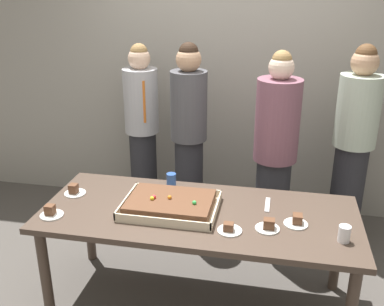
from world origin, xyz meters
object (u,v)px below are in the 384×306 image
object	(u,v)px
drink_cup_nearest	(171,180)
cake_server_utensil	(267,205)
drink_cup_middle	(344,234)
person_striped_tie_right	(189,138)
plated_slice_near_right	(268,226)
person_serving_front	(353,145)
person_far_right_suit	(142,131)
party_table	(199,222)
plated_slice_near_left	(51,213)
plated_slice_center_front	(74,191)
sheet_cake	(170,204)
person_green_shirt_behind	(275,153)
plated_slice_far_right	(297,221)
plated_slice_far_left	(229,229)

from	to	relation	value
drink_cup_nearest	cake_server_utensil	xyz separation A→B (m)	(0.71, -0.16, -0.05)
drink_cup_middle	person_striped_tie_right	world-z (taller)	person_striped_tie_right
plated_slice_near_right	person_serving_front	distance (m)	1.35
cake_server_utensil	person_far_right_suit	distance (m)	1.53
drink_cup_middle	person_serving_front	size ratio (longest dim) A/B	0.06
party_table	person_far_right_suit	xyz separation A→B (m)	(-0.74, 1.15, 0.21)
person_far_right_suit	plated_slice_near_left	bearing A→B (deg)	-33.05
plated_slice_near_left	drink_cup_nearest	world-z (taller)	drink_cup_nearest
drink_cup_middle	person_far_right_suit	distance (m)	2.10
plated_slice_center_front	drink_cup_middle	size ratio (longest dim) A/B	1.50
drink_cup_nearest	drink_cup_middle	bearing A→B (deg)	-24.02
party_table	sheet_cake	xyz separation A→B (m)	(-0.19, -0.01, 0.12)
party_table	person_green_shirt_behind	bearing A→B (deg)	60.42
party_table	person_striped_tie_right	size ratio (longest dim) A/B	1.23
plated_slice_center_front	drink_cup_nearest	xyz separation A→B (m)	(0.64, 0.26, 0.03)
cake_server_utensil	plated_slice_near_right	bearing A→B (deg)	-86.91
cake_server_utensil	person_far_right_suit	xyz separation A→B (m)	(-1.18, 0.97, 0.13)
drink_cup_middle	person_green_shirt_behind	distance (m)	1.09
party_table	plated_slice_far_right	size ratio (longest dim) A/B	13.83
drink_cup_nearest	person_serving_front	world-z (taller)	person_serving_front
plated_slice_near_right	person_striped_tie_right	xyz separation A→B (m)	(-0.72, 1.09, 0.14)
plated_slice_far_left	plated_slice_far_right	xyz separation A→B (m)	(0.40, 0.17, 0.00)
plated_slice_far_right	plated_slice_center_front	bearing A→B (deg)	175.67
person_serving_front	plated_slice_far_left	bearing A→B (deg)	15.80
plated_slice_center_front	cake_server_utensil	world-z (taller)	plated_slice_center_front
drink_cup_middle	person_serving_front	world-z (taller)	person_serving_front
plated_slice_center_front	person_striped_tie_right	size ratio (longest dim) A/B	0.09
cake_server_utensil	plated_slice_near_left	bearing A→B (deg)	-162.91
plated_slice_near_left	plated_slice_far_left	size ratio (longest dim) A/B	1.00
plated_slice_near_left	person_striped_tie_right	bearing A→B (deg)	61.13
cake_server_utensil	person_serving_front	distance (m)	1.10
sheet_cake	cake_server_utensil	world-z (taller)	sheet_cake
sheet_cake	cake_server_utensil	xyz separation A→B (m)	(0.63, 0.19, -0.04)
party_table	cake_server_utensil	bearing A→B (deg)	21.88
person_far_right_suit	plated_slice_far_left	bearing A→B (deg)	10.01
plated_slice_far_left	sheet_cake	bearing A→B (deg)	154.70
person_serving_front	plated_slice_near_right	bearing A→B (deg)	22.21
drink_cup_nearest	person_green_shirt_behind	world-z (taller)	person_green_shirt_behind
person_striped_tie_right	person_serving_front	bearing A→B (deg)	89.86
person_serving_front	person_striped_tie_right	distance (m)	1.35
plated_slice_near_left	person_green_shirt_behind	distance (m)	1.75
drink_cup_middle	plated_slice_near_right	bearing A→B (deg)	174.16
plated_slice_center_front	drink_cup_nearest	distance (m)	0.70
plated_slice_far_right	person_striped_tie_right	world-z (taller)	person_striped_tie_right
sheet_cake	cake_server_utensil	size ratio (longest dim) A/B	3.10
plated_slice_center_front	person_striped_tie_right	distance (m)	1.10
party_table	person_serving_front	distance (m)	1.53
person_serving_front	person_striped_tie_right	world-z (taller)	person_serving_front
plated_slice_far_left	party_table	bearing A→B (deg)	137.64
sheet_cake	plated_slice_near_right	size ratio (longest dim) A/B	4.14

